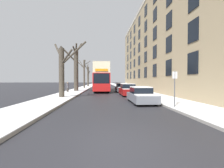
% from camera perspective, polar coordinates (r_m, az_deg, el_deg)
% --- Properties ---
extents(ground_plane, '(320.00, 320.00, 0.00)m').
position_cam_1_polar(ground_plane, '(4.68, 5.20, -21.62)').
color(ground_plane, '#28282D').
extents(sidewalk_left, '(3.16, 130.00, 0.16)m').
position_cam_1_polar(sidewalk_left, '(57.46, -8.24, -0.51)').
color(sidewalk_left, gray).
rests_on(sidewalk_left, ground).
extents(sidewalk_right, '(3.16, 130.00, 0.16)m').
position_cam_1_polar(sidewalk_right, '(57.58, 2.09, -0.49)').
color(sidewalk_right, gray).
rests_on(sidewalk_right, ground).
extents(terrace_facade_right, '(9.10, 45.62, 16.32)m').
position_cam_1_polar(terrace_facade_right, '(28.60, 21.68, 13.97)').
color(terrace_facade_right, tan).
rests_on(terrace_facade_right, ground).
extents(bare_tree_left_0, '(3.76, 3.22, 6.00)m').
position_cam_1_polar(bare_tree_left_0, '(16.19, -18.36, 5.07)').
color(bare_tree_left_0, '#423A30').
rests_on(bare_tree_left_0, ground).
extents(bare_tree_left_1, '(3.54, 1.91, 7.93)m').
position_cam_1_polar(bare_tree_left_1, '(25.62, -13.64, 6.03)').
color(bare_tree_left_1, '#423A30').
rests_on(bare_tree_left_1, ground).
extents(bare_tree_left_2, '(2.97, 2.10, 7.06)m').
position_cam_1_polar(bare_tree_left_2, '(36.59, -10.58, 4.28)').
color(bare_tree_left_2, '#423A30').
rests_on(bare_tree_left_2, ground).
extents(bare_tree_left_3, '(1.67, 3.31, 7.16)m').
position_cam_1_polar(bare_tree_left_3, '(46.06, -9.14, 3.19)').
color(bare_tree_left_3, '#423A30').
rests_on(bare_tree_left_3, ground).
extents(double_decker_bus, '(2.50, 10.92, 4.54)m').
position_cam_1_polar(double_decker_bus, '(26.11, -3.97, 2.88)').
color(double_decker_bus, red).
rests_on(double_decker_bus, ground).
extents(parked_car_0, '(1.72, 4.06, 1.34)m').
position_cam_1_polar(parked_car_0, '(12.54, 11.00, -4.25)').
color(parked_car_0, slate).
rests_on(parked_car_0, ground).
extents(parked_car_1, '(1.83, 4.32, 1.45)m').
position_cam_1_polar(parked_car_1, '(18.76, 6.03, -2.26)').
color(parked_car_1, maroon).
rests_on(parked_car_1, ground).
extents(parked_car_2, '(1.89, 4.14, 1.46)m').
position_cam_1_polar(parked_car_2, '(24.54, 3.71, -1.44)').
color(parked_car_2, '#474C56').
rests_on(parked_car_2, ground).
extents(oncoming_van, '(2.01, 5.60, 2.47)m').
position_cam_1_polar(oncoming_van, '(43.19, -5.29, 0.58)').
color(oncoming_van, white).
rests_on(oncoming_van, ground).
extents(pedestrian_left_sidewalk, '(0.35, 0.35, 1.61)m').
position_cam_1_polar(pedestrian_left_sidewalk, '(23.31, -16.56, -1.11)').
color(pedestrian_left_sidewalk, '#4C4742').
rests_on(pedestrian_left_sidewalk, ground).
extents(street_sign_post, '(0.32, 0.07, 2.43)m').
position_cam_1_polar(street_sign_post, '(10.27, 22.75, -1.19)').
color(street_sign_post, '#4C4F54').
rests_on(street_sign_post, ground).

